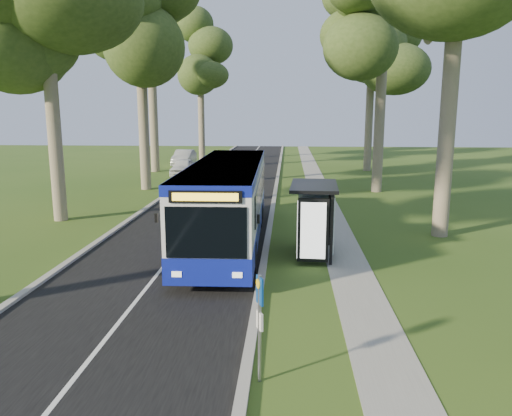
{
  "coord_description": "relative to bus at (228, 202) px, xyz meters",
  "views": [
    {
      "loc": [
        0.82,
        -15.71,
        5.43
      ],
      "look_at": [
        -0.42,
        3.64,
        1.6
      ],
      "focal_mm": 35.0,
      "sensor_mm": 36.0,
      "label": 1
    }
  ],
  "objects": [
    {
      "name": "ground",
      "position": [
        1.62,
        -4.24,
        -1.73
      ],
      "size": [
        120.0,
        120.0,
        0.0
      ],
      "primitive_type": "plane",
      "color": "#314F18",
      "rests_on": "ground"
    },
    {
      "name": "road",
      "position": [
        -1.88,
        5.76,
        -1.72
      ],
      "size": [
        7.0,
        100.0,
        0.02
      ],
      "primitive_type": "cube",
      "color": "black",
      "rests_on": "ground"
    },
    {
      "name": "kerb_east",
      "position": [
        1.62,
        5.76,
        -1.67
      ],
      "size": [
        0.25,
        100.0,
        0.12
      ],
      "primitive_type": "cube",
      "color": "#9E9B93",
      "rests_on": "ground"
    },
    {
      "name": "kerb_west",
      "position": [
        -5.38,
        5.76,
        -1.67
      ],
      "size": [
        0.25,
        100.0,
        0.12
      ],
      "primitive_type": "cube",
      "color": "#9E9B93",
      "rests_on": "ground"
    },
    {
      "name": "centre_line",
      "position": [
        -1.88,
        5.76,
        -1.71
      ],
      "size": [
        0.12,
        100.0,
        0.0
      ],
      "primitive_type": "cube",
      "color": "white",
      "rests_on": "road"
    },
    {
      "name": "footpath",
      "position": [
        4.62,
        5.76,
        -1.72
      ],
      "size": [
        1.5,
        100.0,
        0.02
      ],
      "primitive_type": "cube",
      "color": "gray",
      "rests_on": "ground"
    },
    {
      "name": "bus",
      "position": [
        0.0,
        0.0,
        0.0
      ],
      "size": [
        2.9,
        12.64,
        3.34
      ],
      "rotation": [
        0.0,
        0.0,
        0.02
      ],
      "color": "white",
      "rests_on": "ground"
    },
    {
      "name": "bus_stop_sign",
      "position": [
        1.92,
        -10.69,
        -0.3
      ],
      "size": [
        0.16,
        0.31,
        2.26
      ],
      "rotation": [
        0.0,
        0.0,
        0.41
      ],
      "color": "gray",
      "rests_on": "ground"
    },
    {
      "name": "bus_shelter",
      "position": [
        3.57,
        -1.92,
        0.18
      ],
      "size": [
        1.86,
        3.23,
        2.7
      ],
      "rotation": [
        0.0,
        0.0,
        -0.05
      ],
      "color": "black",
      "rests_on": "ground"
    },
    {
      "name": "litter_bin",
      "position": [
        3.26,
        -0.63,
        -1.27
      ],
      "size": [
        0.52,
        0.52,
        0.91
      ],
      "rotation": [
        0.0,
        0.0,
        -0.04
      ],
      "color": "black",
      "rests_on": "ground"
    },
    {
      "name": "car_white",
      "position": [
        -6.37,
        21.36,
        -1.03
      ],
      "size": [
        1.68,
        4.13,
        1.4
      ],
      "primitive_type": "imported",
      "rotation": [
        0.0,
        0.0,
        -0.0
      ],
      "color": "silver",
      "rests_on": "ground"
    },
    {
      "name": "car_silver",
      "position": [
        -7.79,
        28.6,
        -0.95
      ],
      "size": [
        1.67,
        4.72,
        1.55
      ],
      "primitive_type": "imported",
      "rotation": [
        0.0,
        0.0,
        -0.01
      ],
      "color": "#AFB1B7",
      "rests_on": "ground"
    },
    {
      "name": "tree_west_c",
      "position": [
        -7.38,
        13.76,
        10.05
      ],
      "size": [
        5.2,
        5.2,
        15.91
      ],
      "color": "#7A6B56",
      "rests_on": "ground"
    },
    {
      "name": "tree_west_d",
      "position": [
        -9.38,
        23.76,
        11.85
      ],
      "size": [
        5.2,
        5.2,
        18.37
      ],
      "color": "#7A6B56",
      "rests_on": "ground"
    },
    {
      "name": "tree_west_e",
      "position": [
        -6.88,
        33.76,
        9.52
      ],
      "size": [
        5.2,
        5.2,
        15.19
      ],
      "color": "#7A6B56",
      "rests_on": "ground"
    },
    {
      "name": "tree_east_c",
      "position": [
        8.42,
        13.76,
        9.68
      ],
      "size": [
        5.2,
        5.2,
        15.41
      ],
      "color": "#7A6B56",
      "rests_on": "ground"
    },
    {
      "name": "tree_east_d",
      "position": [
        9.62,
        25.76,
        9.58
      ],
      "size": [
        5.2,
        5.2,
        15.27
      ],
      "color": "#7A6B56",
      "rests_on": "ground"
    }
  ]
}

